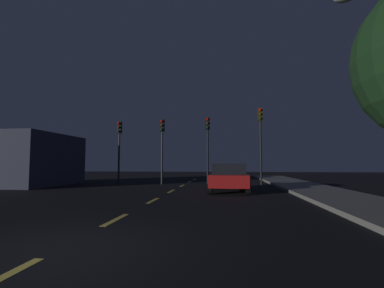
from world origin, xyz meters
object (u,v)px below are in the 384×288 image
Objects in this scene: traffic_signal_far_right at (260,131)px; car_stopped_ahead at (229,177)px; traffic_signal_far_left at (119,140)px; traffic_signal_center_left at (162,138)px; traffic_signal_center_right at (208,137)px.

car_stopped_ahead is (-2.27, -4.97, -2.98)m from traffic_signal_far_right.
traffic_signal_far_left reaches higher than car_stopped_ahead.
traffic_signal_center_left is at bearing 0.00° from traffic_signal_far_left.
traffic_signal_far_right reaches higher than traffic_signal_far_left.
traffic_signal_far_left is 0.86× the size of traffic_signal_far_right.
traffic_signal_far_right is (7.01, 0.00, 0.43)m from traffic_signal_center_left.
traffic_signal_far_left is 10.27m from traffic_signal_far_right.
traffic_signal_center_right is (6.56, 0.00, 0.12)m from traffic_signal_far_left.
traffic_signal_center_right is at bearing 0.00° from traffic_signal_far_left.
traffic_signal_far_left is 1.12× the size of car_stopped_ahead.
traffic_signal_center_left is 7.33m from car_stopped_ahead.
traffic_signal_far_left is 6.56m from traffic_signal_center_right.
traffic_signal_center_right reaches higher than traffic_signal_far_left.
traffic_signal_far_right reaches higher than car_stopped_ahead.
traffic_signal_far_right is at bearing 65.46° from car_stopped_ahead.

